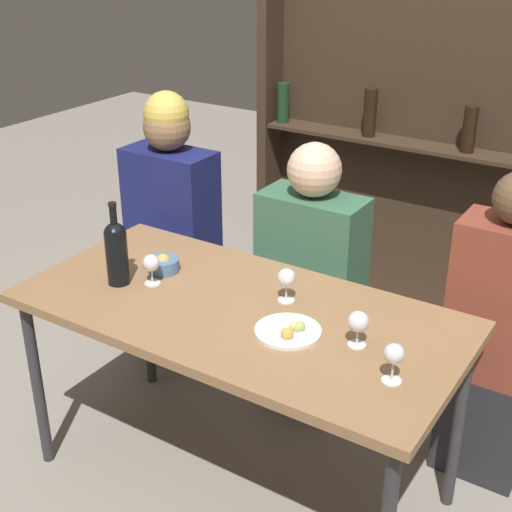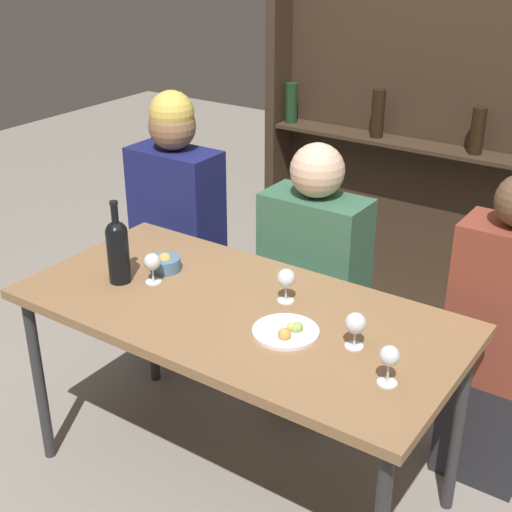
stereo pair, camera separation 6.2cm
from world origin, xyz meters
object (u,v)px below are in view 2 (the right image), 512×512
object	(u,v)px
food_plate_0	(287,331)
seated_person_center	(313,291)
wine_glass_0	(152,263)
wine_glass_2	(286,279)
seated_person_left	(178,235)
wine_glass_3	(389,358)
snack_bowl	(165,263)
seated_person_right	(498,345)
wine_bottle	(118,248)
wine_glass_1	(355,325)

from	to	relation	value
food_plate_0	seated_person_center	xyz separation A→B (m)	(-0.26, 0.63, -0.21)
wine_glass_0	wine_glass_2	xyz separation A→B (m)	(0.48, 0.15, 0.01)
food_plate_0	seated_person_left	size ratio (longest dim) A/B	0.17
wine_glass_3	seated_person_left	distance (m)	1.56
snack_bowl	seated_person_center	world-z (taller)	seated_person_center
seated_person_left	seated_person_right	bearing A→B (deg)	0.00
wine_bottle	snack_bowl	size ratio (longest dim) A/B	2.64
wine_glass_0	snack_bowl	size ratio (longest dim) A/B	0.97
wine_glass_0	wine_glass_2	distance (m)	0.51
seated_person_right	snack_bowl	bearing A→B (deg)	-156.48
seated_person_left	seated_person_center	xyz separation A→B (m)	(0.73, 0.00, -0.08)
wine_bottle	snack_bowl	distance (m)	0.21
wine_glass_0	seated_person_center	xyz separation A→B (m)	(0.34, 0.60, -0.28)
food_plate_0	seated_person_center	distance (m)	0.72
seated_person_center	snack_bowl	bearing A→B (deg)	-126.40
wine_glass_0	seated_person_center	size ratio (longest dim) A/B	0.10
wine_glass_3	snack_bowl	bearing A→B (deg)	168.91
wine_glass_2	wine_glass_3	xyz separation A→B (m)	(0.50, -0.25, 0.00)
wine_glass_1	seated_person_center	bearing A→B (deg)	129.44
wine_glass_1	food_plate_0	xyz separation A→B (m)	(-0.22, -0.05, -0.07)
wine_glass_0	wine_glass_3	bearing A→B (deg)	-5.52
seated_person_right	seated_person_center	bearing A→B (deg)	-180.00
food_plate_0	seated_person_right	size ratio (longest dim) A/B	0.18
wine_glass_1	seated_person_center	xyz separation A→B (m)	(-0.48, 0.58, -0.29)
wine_glass_0	seated_person_center	bearing A→B (deg)	60.84
wine_bottle	wine_glass_0	world-z (taller)	wine_bottle
wine_glass_2	seated_person_center	distance (m)	0.56
wine_bottle	food_plate_0	world-z (taller)	wine_bottle
wine_bottle	seated_person_right	world-z (taller)	seated_person_right
wine_glass_3	seated_person_right	world-z (taller)	seated_person_right
snack_bowl	seated_person_left	xyz separation A→B (m)	(-0.37, 0.50, -0.16)
wine_glass_2	seated_person_left	distance (m)	1.01
wine_bottle	seated_person_center	size ratio (longest dim) A/B	0.26
wine_bottle	wine_glass_3	xyz separation A→B (m)	(1.09, -0.04, -0.04)
wine_glass_0	snack_bowl	distance (m)	0.12
seated_person_center	seated_person_right	distance (m)	0.78
wine_glass_3	snack_bowl	xyz separation A→B (m)	(-1.02, 0.20, -0.06)
seated_person_left	seated_person_center	bearing A→B (deg)	0.00
food_plate_0	snack_bowl	size ratio (longest dim) A/B	1.83
wine_glass_1	food_plate_0	distance (m)	0.23
wine_glass_1	wine_glass_2	bearing A→B (deg)	158.51
snack_bowl	seated_person_right	xyz separation A→B (m)	(1.15, 0.50, -0.22)
wine_glass_3	seated_person_center	distance (m)	1.00
wine_glass_0	seated_person_left	bearing A→B (deg)	123.29
wine_glass_1	snack_bowl	distance (m)	0.85
wine_bottle	food_plate_0	xyz separation A→B (m)	(0.71, 0.03, -0.12)
wine_bottle	wine_glass_2	distance (m)	0.63
wine_bottle	wine_glass_1	xyz separation A→B (m)	(0.92, 0.08, -0.05)
wine_glass_1	seated_person_right	bearing A→B (deg)	62.51
wine_glass_2	wine_glass_1	bearing A→B (deg)	-21.49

